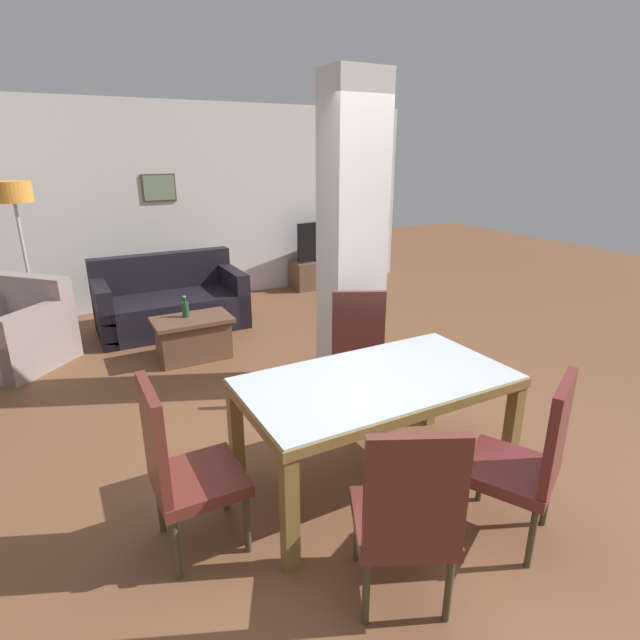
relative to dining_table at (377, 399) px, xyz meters
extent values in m
plane|color=brown|center=(0.00, 0.00, -0.60)|extent=(18.00, 18.00, 0.00)
cube|color=silver|center=(0.00, 4.79, 0.75)|extent=(7.20, 0.06, 2.70)
cube|color=brown|center=(-0.27, 4.74, 1.00)|extent=(0.44, 0.02, 0.36)
cube|color=gray|center=(-0.27, 4.73, 1.00)|extent=(0.40, 0.01, 0.32)
cube|color=silver|center=(0.65, 1.36, 0.75)|extent=(0.50, 0.39, 2.70)
cube|color=olive|center=(0.00, -0.42, 0.11)|extent=(1.70, 0.06, 0.06)
cube|color=olive|center=(0.00, 0.42, 0.11)|extent=(1.70, 0.06, 0.06)
cube|color=olive|center=(-0.82, 0.00, 0.11)|extent=(0.06, 0.78, 0.06)
cube|color=olive|center=(0.82, 0.00, 0.11)|extent=(0.06, 0.78, 0.06)
cube|color=silver|center=(0.00, 0.00, 0.15)|extent=(1.68, 0.88, 0.01)
cube|color=olive|center=(-0.80, -0.40, -0.26)|extent=(0.08, 0.08, 0.68)
cube|color=olive|center=(0.80, -0.40, -0.26)|extent=(0.08, 0.08, 0.68)
cube|color=olive|center=(-0.80, 0.40, -0.26)|extent=(0.08, 0.08, 0.68)
cube|color=olive|center=(0.80, 0.40, -0.26)|extent=(0.08, 0.08, 0.68)
cube|color=maroon|center=(0.38, -0.74, -0.19)|extent=(0.62, 0.62, 0.07)
cube|color=maroon|center=(0.48, -0.92, 0.12)|extent=(0.41, 0.24, 0.57)
cylinder|color=#3F3A28|center=(0.13, -0.66, -0.42)|extent=(0.04, 0.04, 0.37)
cylinder|color=#3F3A28|center=(0.46, -0.49, -0.42)|extent=(0.04, 0.04, 0.37)
cylinder|color=#3F3A28|center=(0.30, -1.00, -0.42)|extent=(0.04, 0.04, 0.37)
cylinder|color=#3F3A28|center=(0.64, -0.82, -0.42)|extent=(0.04, 0.04, 0.37)
cube|color=brown|center=(0.38, 0.77, -0.19)|extent=(0.62, 0.62, 0.07)
cube|color=brown|center=(0.47, 0.96, 0.12)|extent=(0.41, 0.24, 0.57)
cylinder|color=#3F3A28|center=(0.47, 0.52, -0.42)|extent=(0.04, 0.04, 0.37)
cylinder|color=#3F3A28|center=(0.13, 0.69, -0.42)|extent=(0.04, 0.04, 0.37)
cylinder|color=#3F3A28|center=(0.64, 0.86, -0.42)|extent=(0.04, 0.04, 0.37)
cylinder|color=#3F3A28|center=(0.30, 1.03, -0.42)|extent=(0.04, 0.04, 0.37)
cube|color=brown|center=(-0.38, -0.78, -0.19)|extent=(0.62, 0.62, 0.07)
cube|color=brown|center=(-0.47, -0.96, 0.12)|extent=(0.41, 0.24, 0.57)
cylinder|color=#3F3A28|center=(-0.47, -0.52, -0.42)|extent=(0.04, 0.04, 0.37)
cylinder|color=#3F3A28|center=(-0.13, -0.69, -0.42)|extent=(0.04, 0.04, 0.37)
cylinder|color=#3F3A28|center=(-0.64, -0.87, -0.42)|extent=(0.04, 0.04, 0.37)
cylinder|color=#3F3A28|center=(-0.30, -1.03, -0.42)|extent=(0.04, 0.04, 0.37)
cube|color=maroon|center=(-1.15, 0.00, -0.19)|extent=(0.46, 0.46, 0.07)
cube|color=maroon|center=(-1.35, 0.00, 0.12)|extent=(0.05, 0.44, 0.57)
cylinder|color=#3F3A28|center=(-0.96, 0.19, -0.42)|extent=(0.04, 0.04, 0.37)
cylinder|color=#3F3A28|center=(-0.96, -0.19, -0.42)|extent=(0.04, 0.04, 0.37)
cylinder|color=#3F3A28|center=(-1.34, 0.19, -0.42)|extent=(0.04, 0.04, 0.37)
cylinder|color=#3F3A28|center=(-1.34, -0.19, -0.42)|extent=(0.04, 0.04, 0.37)
cube|color=black|center=(-0.48, 3.64, -0.39)|extent=(1.70, 0.91, 0.42)
cube|color=black|center=(-0.48, 4.00, 0.04)|extent=(1.70, 0.18, 0.45)
cube|color=black|center=(0.29, 3.64, -0.27)|extent=(0.16, 0.91, 0.67)
cube|color=black|center=(-1.25, 3.64, -0.27)|extent=(0.16, 0.91, 0.67)
cube|color=gray|center=(-2.14, 3.28, -0.40)|extent=(1.22, 1.23, 0.40)
cube|color=gray|center=(-1.90, 3.51, 0.03)|extent=(0.74, 0.76, 0.46)
cube|color=gray|center=(-1.88, 3.02, -0.27)|extent=(0.71, 0.70, 0.65)
cube|color=brown|center=(-0.50, 2.60, -0.18)|extent=(0.79, 0.48, 0.04)
cube|color=brown|center=(-0.50, 2.60, -0.40)|extent=(0.71, 0.40, 0.41)
cylinder|color=#194C23|center=(-0.54, 2.67, -0.08)|extent=(0.07, 0.07, 0.16)
cylinder|color=#194C23|center=(-0.54, 2.67, 0.03)|extent=(0.03, 0.03, 0.06)
cylinder|color=#B7B7BC|center=(-0.54, 2.67, 0.06)|extent=(0.03, 0.03, 0.01)
cube|color=brown|center=(2.19, 4.51, -0.39)|extent=(1.21, 0.40, 0.43)
cube|color=black|center=(2.19, 4.51, -0.16)|extent=(0.48, 0.27, 0.03)
cube|color=black|center=(2.19, 4.51, 0.15)|extent=(1.14, 0.22, 0.58)
cylinder|color=#B7B7BC|center=(-1.93, 4.09, -0.59)|extent=(0.35, 0.35, 0.02)
cylinder|color=#B7B7BC|center=(-1.93, 4.09, 0.18)|extent=(0.04, 0.04, 1.53)
cylinder|color=#F29E38|center=(-1.93, 4.09, 1.06)|extent=(0.39, 0.39, 0.22)
camera|label=1|loc=(-1.65, -2.30, 1.50)|focal=28.00mm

